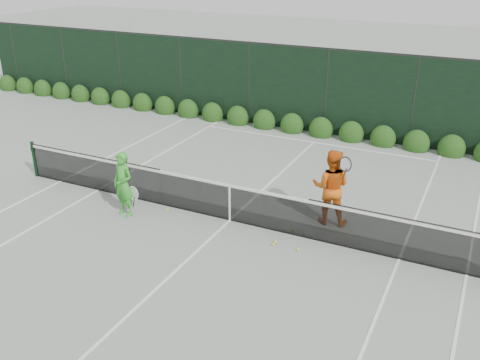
% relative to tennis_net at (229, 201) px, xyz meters
% --- Properties ---
extents(ground, '(80.00, 80.00, 0.00)m').
position_rel_tennis_net_xyz_m(ground, '(0.02, 0.00, -0.53)').
color(ground, gray).
rests_on(ground, ground).
extents(tennis_net, '(12.90, 0.10, 1.07)m').
position_rel_tennis_net_xyz_m(tennis_net, '(0.00, 0.00, 0.00)').
color(tennis_net, black).
rests_on(tennis_net, ground).
extents(player_woman, '(0.69, 0.52, 1.67)m').
position_rel_tennis_net_xyz_m(player_woman, '(-2.49, -0.86, 0.30)').
color(player_woman, green).
rests_on(player_woman, ground).
extents(player_man, '(1.02, 0.85, 1.88)m').
position_rel_tennis_net_xyz_m(player_man, '(2.24, 1.00, 0.41)').
color(player_man, '#DE5E12').
rests_on(player_man, ground).
extents(court_lines, '(11.03, 23.83, 0.01)m').
position_rel_tennis_net_xyz_m(court_lines, '(0.02, 0.00, -0.53)').
color(court_lines, white).
rests_on(court_lines, ground).
extents(windscreen_fence, '(32.00, 21.07, 3.06)m').
position_rel_tennis_net_xyz_m(windscreen_fence, '(0.02, -2.71, 0.98)').
color(windscreen_fence, black).
rests_on(windscreen_fence, ground).
extents(hedge_row, '(31.66, 0.65, 0.94)m').
position_rel_tennis_net_xyz_m(hedge_row, '(0.02, 7.15, -0.30)').
color(hedge_row, '#15390F').
rests_on(hedge_row, ground).
extents(tennis_balls, '(3.82, 1.63, 0.07)m').
position_rel_tennis_net_xyz_m(tennis_balls, '(1.28, -0.13, -0.50)').
color(tennis_balls, '#D1DC30').
rests_on(tennis_balls, ground).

